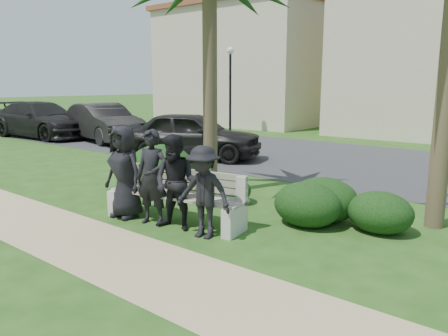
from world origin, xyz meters
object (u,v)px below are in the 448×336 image
at_px(street_lamp, 230,75).
at_px(man_c, 176,183).
at_px(man_d, 203,192).
at_px(car_a, 192,135).
at_px(car_c, 42,120).
at_px(man_a, 124,172).
at_px(park_bench, 176,200).
at_px(car_b, 103,123).
at_px(man_b, 152,177).

height_order(street_lamp, man_c, street_lamp).
distance_m(street_lamp, man_d, 15.60).
relative_size(car_a, car_c, 0.81).
xyz_separation_m(man_d, car_c, (-15.04, 5.49, 0.07)).
bearing_deg(car_a, man_d, -159.09).
bearing_deg(man_d, street_lamp, 116.90).
relative_size(man_a, car_a, 0.37).
height_order(park_bench, man_c, man_c).
bearing_deg(man_d, park_bench, 153.94).
bearing_deg(park_bench, car_b, 140.82).
relative_size(man_a, car_c, 0.30).
relative_size(man_b, man_d, 1.12).
xyz_separation_m(man_c, man_d, (0.64, -0.00, -0.07)).
xyz_separation_m(street_lamp, man_b, (8.01, -12.44, -2.09)).
bearing_deg(car_a, street_lamp, 5.35).
bearing_deg(car_a, man_b, -166.21).
height_order(street_lamp, car_b, street_lamp).
distance_m(park_bench, car_a, 7.00).
distance_m(park_bench, car_c, 15.07).
height_order(park_bench, car_a, car_a).
bearing_deg(man_a, park_bench, 17.98).
xyz_separation_m(man_d, car_a, (-5.46, 5.59, 0.03)).
relative_size(street_lamp, car_b, 0.86).
xyz_separation_m(man_c, car_a, (-4.82, 5.59, -0.03)).
bearing_deg(car_c, car_a, -94.09).
bearing_deg(car_a, car_b, 58.80).
distance_m(man_b, car_c, 14.91).
height_order(man_b, car_c, man_b).
distance_m(street_lamp, man_c, 15.22).
relative_size(man_c, car_c, 0.29).
bearing_deg(street_lamp, man_b, -57.25).
bearing_deg(man_a, car_b, 143.59).
relative_size(man_d, car_c, 0.27).
relative_size(man_b, car_a, 0.37).
height_order(street_lamp, man_a, street_lamp).
distance_m(street_lamp, man_a, 14.63).
bearing_deg(man_a, man_b, 2.46).
height_order(car_b, car_c, car_c).
height_order(street_lamp, car_c, street_lamp).
bearing_deg(man_a, street_lamp, 117.81).
bearing_deg(car_a, park_bench, -162.93).
relative_size(man_c, car_b, 0.33).
bearing_deg(man_c, car_c, 147.41).
bearing_deg(car_a, man_a, -171.30).
xyz_separation_m(park_bench, man_d, (0.92, -0.27, 0.34)).
xyz_separation_m(man_b, car_c, (-13.85, 5.52, -0.02)).
distance_m(street_lamp, park_bench, 14.91).
bearing_deg(man_d, car_c, 150.32).
bearing_deg(man_c, car_b, 137.83).
distance_m(man_b, car_b, 12.24).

